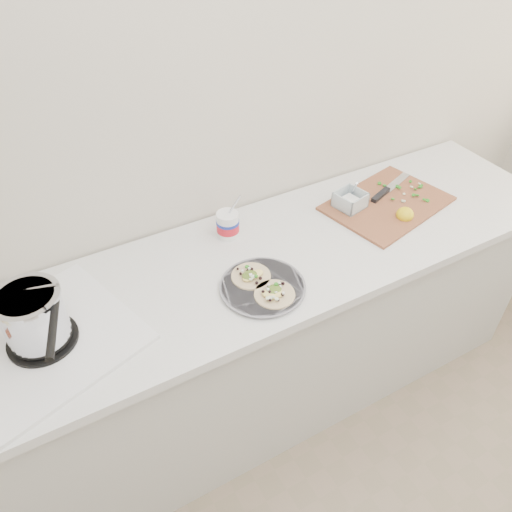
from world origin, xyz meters
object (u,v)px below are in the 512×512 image
tub (229,222)px  cutboard (384,201)px  stove (37,326)px  taco_plate (263,285)px

tub → cutboard: tub is taller
stove → cutboard: size_ratio=1.12×
taco_plate → stove: bearing=170.7°
stove → cutboard: bearing=-14.1°
tub → cutboard: bearing=-10.9°
taco_plate → cutboard: cutboard is taller
stove → cutboard: stove is taller
tub → cutboard: size_ratio=0.35×
taco_plate → cutboard: bearing=15.5°
stove → taco_plate: (0.71, -0.12, -0.07)m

